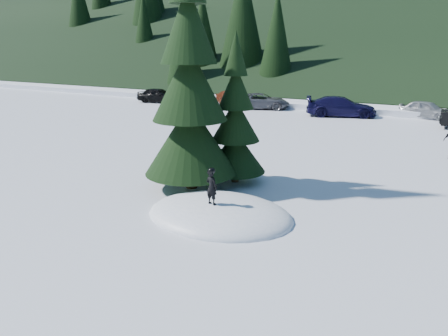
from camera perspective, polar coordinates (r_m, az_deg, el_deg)
The scene contains 10 objects.
ground at distance 12.99m, azimuth -0.56°, elevation -6.26°, with size 200.00×200.00×0.00m, color white.
snow_mound at distance 12.99m, azimuth -0.56°, elevation -6.26°, with size 4.48×3.52×0.96m, color white.
spruce_tall at distance 14.82m, azimuth -4.52°, elevation 9.70°, with size 3.20×3.20×8.60m.
spruce_short at distance 15.67m, azimuth 1.50°, elevation 5.58°, with size 2.20×2.20×5.37m.
child_skier at distance 12.40m, azimuth -1.62°, elevation -2.52°, with size 0.37×0.24×1.01m, color black.
car_0 at distance 39.07m, azimuth -8.57°, elevation 9.38°, with size 1.52×3.78×1.29m, color black.
car_1 at distance 36.62m, azimuth 1.54°, elevation 9.09°, with size 1.31×3.76×1.24m, color #3E170B.
car_2 at distance 34.94m, azimuth 4.88°, elevation 8.71°, with size 2.04×4.42×1.23m, color #4E4F56.
car_3 at distance 32.11m, azimuth 15.02°, elevation 7.76°, with size 1.96×4.81×1.40m, color #100E33.
car_4 at distance 33.27m, azimuth 24.92°, elevation 6.95°, with size 1.43×3.57×1.22m, color gray.
Camera 1 is at (6.06, -10.41, 4.87)m, focal length 35.00 mm.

